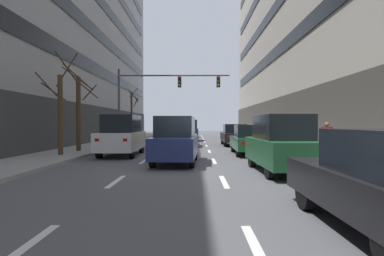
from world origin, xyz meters
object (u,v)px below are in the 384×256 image
Objects in this scene: car_driving_3 at (189,130)px; pedestrian_0 at (276,132)px; car_parked_2 at (250,140)px; street_tree_1 at (79,111)px; car_driving_0 at (122,135)px; car_parked_3 at (234,135)px; car_driving_2 at (176,140)px; car_driving_1 at (189,131)px; traffic_signal_0 at (159,90)px; street_tree_0 at (60,110)px; pedestrian_1 at (327,137)px; taxi_driving_4 at (185,136)px; car_parked_1 at (281,144)px; street_tree_2 at (132,113)px.

pedestrian_0 is (6.62, -8.18, 0.10)m from car_driving_3.
street_tree_1 is at bearing 175.44° from car_parked_2.
car_parked_3 is (7.15, 7.70, -0.26)m from car_driving_0.
street_tree_1 is (-6.32, -12.74, 1.47)m from car_driving_3.
car_driving_2 is 0.96× the size of car_parked_2.
car_driving_1 reaches higher than car_parked_2.
car_parked_2 is 0.99× the size of car_parked_3.
car_driving_1 is 14.96m from traffic_signal_0.
car_driving_1 is 0.92× the size of street_tree_1.
car_driving_1 is at bearing 100.65° from car_parked_2.
car_driving_3 is 16.51m from street_tree_0.
car_driving_3 is 0.81× the size of street_tree_0.
car_parked_2 is at bearing -4.56° from street_tree_1.
car_parked_2 is at bearing -90.01° from car_parked_3.
car_driving_0 reaches higher than pedestrian_0.
traffic_signal_0 is 1.75× the size of street_tree_1.
car_driving_3 is at bearing 89.32° from car_driving_2.
street_tree_1 is 3.01× the size of pedestrian_1.
taxi_driving_4 is at bearing 42.01° from street_tree_1.
street_tree_0 is (-6.11, -22.89, 1.60)m from car_driving_1.
car_driving_3 is 1.02× the size of car_parked_1.
traffic_signal_0 is 1.64× the size of street_tree_0.
traffic_signal_0 is at bearing 56.28° from street_tree_1.
car_driving_3 is 0.80× the size of street_tree_2.
car_parked_3 is at bearing 2.11° from traffic_signal_0.
car_driving_0 is 11.66m from pedestrian_0.
car_parked_2 is 10.37m from street_tree_0.
car_driving_2 is at bearing -89.93° from car_driving_1.
pedestrian_1 is (13.15, -3.76, -1.41)m from street_tree_1.
car_driving_2 is 0.49× the size of traffic_signal_0.
street_tree_0 reaches higher than car_parked_1.
car_parked_1 reaches higher than car_driving_2.
car_parked_2 is at bearing 4.99° from car_driving_0.
pedestrian_1 is at bearing -73.72° from car_driving_1.
car_driving_1 is 25.18m from car_driving_2.
car_parked_1 is 0.85× the size of street_tree_1.
car_driving_1 is at bearing 106.28° from pedestrian_1.
car_driving_2 reaches higher than pedestrian_1.
car_driving_1 is at bearing 90.07° from car_driving_2.
car_driving_3 is at bearing 120.21° from car_parked_3.
traffic_signal_0 is at bearing 131.37° from car_parked_2.
car_driving_0 is 0.91× the size of street_tree_1.
taxi_driving_4 is at bearing 127.15° from pedestrian_1.
car_parked_2 is at bearing -57.95° from taxi_driving_4.
car_parked_2 is 9.80m from traffic_signal_0.
car_driving_2 is at bearing 149.01° from car_parked_1.
street_tree_1 is 0.92× the size of street_tree_2.
car_driving_1 is 23.74m from street_tree_0.
car_driving_2 is 20.86m from street_tree_2.
traffic_signal_0 is 9.58m from pedestrian_0.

